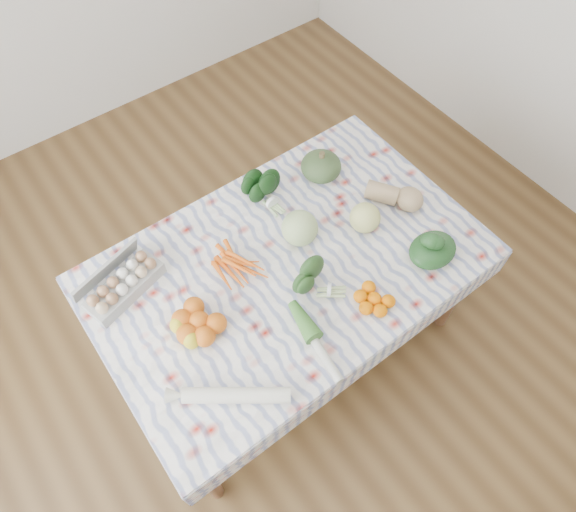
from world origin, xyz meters
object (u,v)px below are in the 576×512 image
at_px(dining_table, 288,273).
at_px(butternut_squash, 395,194).
at_px(cabbage, 300,228).
at_px(egg_carton, 124,286).
at_px(grapefruit, 365,218).
at_px(kabocha_squash, 321,166).

bearing_deg(dining_table, butternut_squash, -2.26).
bearing_deg(butternut_squash, cabbage, 135.58).
xyz_separation_m(egg_carton, grapefruit, (1.00, -0.34, 0.02)).
height_order(egg_carton, butternut_squash, butternut_squash).
bearing_deg(cabbage, dining_table, -148.05).
xyz_separation_m(dining_table, butternut_squash, (0.59, -0.02, 0.14)).
distance_m(egg_carton, cabbage, 0.77).
bearing_deg(kabocha_squash, dining_table, -143.92).
bearing_deg(grapefruit, egg_carton, 161.47).
bearing_deg(cabbage, grapefruit, -24.05).
bearing_deg(dining_table, grapefruit, -6.89).
bearing_deg(butternut_squash, kabocha_squash, 83.74).
bearing_deg(dining_table, egg_carton, 154.86).
xyz_separation_m(kabocha_squash, cabbage, (-0.31, -0.24, 0.02)).
relative_size(egg_carton, kabocha_squash, 1.76).
bearing_deg(grapefruit, butternut_squash, 6.53).
bearing_deg(dining_table, kabocha_squash, 36.08).
relative_size(dining_table, egg_carton, 4.72).
distance_m(dining_table, cabbage, 0.21).
height_order(kabocha_squash, cabbage, cabbage).
distance_m(dining_table, egg_carton, 0.69).
xyz_separation_m(cabbage, butternut_squash, (0.47, -0.10, -0.02)).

